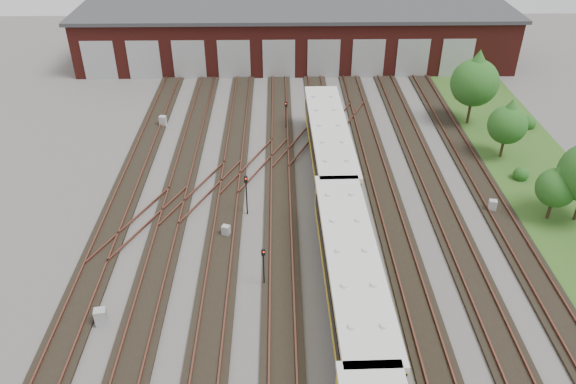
{
  "coord_description": "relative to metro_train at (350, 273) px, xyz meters",
  "views": [
    {
      "loc": [
        -2.08,
        -26.67,
        23.72
      ],
      "look_at": [
        -1.47,
        6.94,
        2.0
      ],
      "focal_mm": 35.0,
      "sensor_mm": 36.0,
      "label": 1
    }
  ],
  "objects": [
    {
      "name": "signal_mast_3",
      "position": [
        -3.4,
        22.96,
        -0.29
      ],
      "size": [
        0.26,
        0.24,
        2.78
      ],
      "rotation": [
        0.0,
        0.0,
        -0.19
      ],
      "color": "black",
      "rests_on": "ground"
    },
    {
      "name": "bush_2",
      "position": [
        19.53,
        22.87,
        -1.39
      ],
      "size": [
        1.36,
        1.36,
        1.36
      ],
      "primitive_type": "sphere",
      "color": "#134313",
      "rests_on": "ground"
    },
    {
      "name": "relay_cabinet_4",
      "position": [
        11.59,
        9.13,
        -1.61
      ],
      "size": [
        0.64,
        0.57,
        0.94
      ],
      "primitive_type": "cube",
      "rotation": [
        0.0,
        0.0,
        -0.2
      ],
      "color": "#9B9D9F",
      "rests_on": "ground"
    },
    {
      "name": "signal_mast_0",
      "position": [
        -5.09,
        1.43,
        -0.31
      ],
      "size": [
        0.25,
        0.24,
        2.77
      ],
      "rotation": [
        0.0,
        0.0,
        0.42
      ],
      "color": "black",
      "rests_on": "ground"
    },
    {
      "name": "signal_mast_2",
      "position": [
        -6.45,
        9.07,
        -0.0
      ],
      "size": [
        0.26,
        0.24,
        3.25
      ],
      "rotation": [
        0.0,
        0.0,
        0.03
      ],
      "color": "black",
      "rests_on": "ground"
    },
    {
      "name": "bush_0",
      "position": [
        15.38,
        13.61,
        -1.46
      ],
      "size": [
        1.23,
        1.23,
        1.23
      ],
      "primitive_type": "sphere",
      "color": "#134313",
      "rests_on": "ground"
    },
    {
      "name": "ground",
      "position": [
        -2.0,
        1.97,
        -2.08
      ],
      "size": [
        120.0,
        120.0,
        0.0
      ],
      "primitive_type": "plane",
      "color": "#4C4946",
      "rests_on": "ground"
    },
    {
      "name": "relay_cabinet_3",
      "position": [
        1.86,
        17.61,
        -1.61
      ],
      "size": [
        0.66,
        0.6,
        0.94
      ],
      "primitive_type": "cube",
      "rotation": [
        0.0,
        0.0,
        -0.27
      ],
      "color": "#9B9D9F",
      "rests_on": "ground"
    },
    {
      "name": "tree_0",
      "position": [
        14.04,
        23.9,
        2.59
      ],
      "size": [
        4.38,
        4.38,
        7.26
      ],
      "color": "#2E2315",
      "rests_on": "ground"
    },
    {
      "name": "metro_train",
      "position": [
        0.0,
        0.0,
        0.0
      ],
      "size": [
        3.27,
        48.55,
        3.41
      ],
      "rotation": [
        0.0,
        0.0,
        0.02
      ],
      "color": "black",
      "rests_on": "ground"
    },
    {
      "name": "relay_cabinet_0",
      "position": [
        -14.26,
        -1.71,
        -1.52
      ],
      "size": [
        0.74,
        0.65,
        1.1
      ],
      "primitive_type": "cube",
      "rotation": [
        0.0,
        0.0,
        0.16
      ],
      "color": "#9B9D9F",
      "rests_on": "ground"
    },
    {
      "name": "grass_verge",
      "position": [
        17.0,
        11.97,
        -2.05
      ],
      "size": [
        8.0,
        55.0,
        0.05
      ],
      "primitive_type": "cube",
      "color": "#294F1A",
      "rests_on": "ground"
    },
    {
      "name": "bush_1",
      "position": [
        15.37,
        29.63,
        -1.44
      ],
      "size": [
        1.27,
        1.27,
        1.27
      ],
      "primitive_type": "sphere",
      "color": "#134313",
      "rests_on": "ground"
    },
    {
      "name": "tree_3",
      "position": [
        15.34,
        8.12,
        0.91
      ],
      "size": [
        2.8,
        2.8,
        4.65
      ],
      "color": "#2E2315",
      "rests_on": "ground"
    },
    {
      "name": "maintenance_shed",
      "position": [
        -2.01,
        41.94,
        1.13
      ],
      "size": [
        51.0,
        12.5,
        6.35
      ],
      "color": "#511814",
      "rests_on": "ground"
    },
    {
      "name": "track_network",
      "position": [
        -2.17,
        2.56,
        -1.97
      ],
      "size": [
        30.4,
        70.0,
        0.33
      ],
      "color": "black",
      "rests_on": "ground"
    },
    {
      "name": "relay_cabinet_2",
      "position": [
        -7.8,
        6.44,
        -1.64
      ],
      "size": [
        0.64,
        0.59,
        0.87
      ],
      "primitive_type": "cube",
      "rotation": [
        0.0,
        0.0,
        -0.36
      ],
      "color": "#9B9D9F",
      "rests_on": "ground"
    },
    {
      "name": "tree_1",
      "position": [
        15.01,
        17.27,
        1.38
      ],
      "size": [
        3.25,
        3.25,
        5.38
      ],
      "color": "#2E2315",
      "rests_on": "ground"
    },
    {
      "name": "signal_mast_1",
      "position": [
        -1.0,
        6.32,
        0.15
      ],
      "size": [
        0.29,
        0.27,
        3.49
      ],
      "rotation": [
        0.0,
        0.0,
        -0.16
      ],
      "color": "black",
      "rests_on": "ground"
    },
    {
      "name": "relay_cabinet_1",
      "position": [
        -15.07,
        23.79,
        -1.56
      ],
      "size": [
        0.69,
        0.6,
        1.04
      ],
      "primitive_type": "cube",
      "rotation": [
        0.0,
        0.0,
        -0.14
      ],
      "color": "#9B9D9F",
      "rests_on": "ground"
    }
  ]
}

